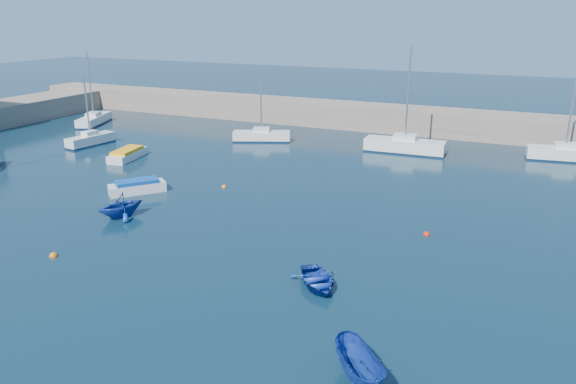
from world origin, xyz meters
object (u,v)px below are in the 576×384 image
at_px(sailboat_6, 405,145).
at_px(dinghy_right, 360,367).
at_px(sailboat_5, 262,136).
at_px(sailboat_4, 94,119).
at_px(motorboat_1, 137,187).
at_px(sailboat_3, 91,140).
at_px(dinghy_center, 317,280).
at_px(dinghy_left, 120,205).
at_px(motorboat_2, 127,154).
at_px(sailboat_7, 565,154).

relative_size(sailboat_6, dinghy_right, 2.89).
xyz_separation_m(sailboat_5, sailboat_6, (14.26, 1.24, 0.13)).
xyz_separation_m(sailboat_4, motorboat_1, (21.24, -18.56, -0.10)).
bearing_deg(sailboat_3, dinghy_center, -22.30).
bearing_deg(sailboat_6, sailboat_3, 106.84).
height_order(dinghy_center, dinghy_left, dinghy_left).
distance_m(sailboat_5, dinghy_right, 39.04).
relative_size(motorboat_1, dinghy_right, 1.18).
xyz_separation_m(sailboat_3, sailboat_5, (14.39, 8.59, -0.01)).
bearing_deg(sailboat_4, motorboat_2, -58.20).
relative_size(sailboat_4, dinghy_center, 2.65).
bearing_deg(motorboat_1, sailboat_4, 177.92).
xyz_separation_m(sailboat_5, dinghy_left, (1.84, -23.25, 0.23)).
height_order(sailboat_6, dinghy_right, sailboat_6).
distance_m(sailboat_6, dinghy_right, 34.88).
bearing_deg(sailboat_7, sailboat_5, 91.10).
xyz_separation_m(sailboat_3, motorboat_1, (13.89, -10.18, -0.11)).
bearing_deg(sailboat_7, dinghy_center, 152.93).
distance_m(sailboat_5, sailboat_6, 14.32).
relative_size(sailboat_3, motorboat_2, 1.44).
xyz_separation_m(sailboat_7, dinghy_left, (-25.89, -27.51, 0.17)).
bearing_deg(sailboat_4, motorboat_1, -61.19).
bearing_deg(sailboat_6, dinghy_center, -177.04).
bearing_deg(sailboat_6, sailboat_7, -79.47).
relative_size(dinghy_center, dinghy_left, 1.05).
bearing_deg(motorboat_1, motorboat_2, 172.70).
bearing_deg(sailboat_4, sailboat_5, -19.50).
bearing_deg(sailboat_4, sailboat_6, -17.74).
bearing_deg(sailboat_7, dinghy_right, 161.90).
relative_size(sailboat_3, sailboat_4, 0.81).
distance_m(sailboat_5, dinghy_center, 31.64).
bearing_deg(sailboat_4, dinghy_center, -54.74).
height_order(sailboat_5, motorboat_1, sailboat_5).
relative_size(sailboat_4, sailboat_7, 1.00).
height_order(sailboat_4, dinghy_center, sailboat_4).
xyz_separation_m(sailboat_5, dinghy_center, (16.74, -26.85, -0.23)).
distance_m(sailboat_3, sailboat_6, 30.29).
bearing_deg(motorboat_2, dinghy_left, -61.77).
relative_size(sailboat_3, sailboat_7, 0.81).
height_order(sailboat_3, dinghy_left, sailboat_3).
relative_size(sailboat_5, sailboat_6, 0.78).
distance_m(sailboat_7, dinghy_right, 37.91).
distance_m(sailboat_4, motorboat_1, 28.21).
relative_size(sailboat_7, dinghy_right, 2.48).
height_order(sailboat_4, motorboat_2, sailboat_4).
xyz_separation_m(sailboat_5, motorboat_2, (-7.60, -11.32, -0.12)).
distance_m(sailboat_7, dinghy_center, 32.99).
xyz_separation_m(sailboat_3, dinghy_center, (31.13, -18.26, -0.24)).
xyz_separation_m(sailboat_6, motorboat_2, (-21.87, -12.55, -0.25)).
xyz_separation_m(motorboat_2, dinghy_left, (9.44, -11.94, 0.36)).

